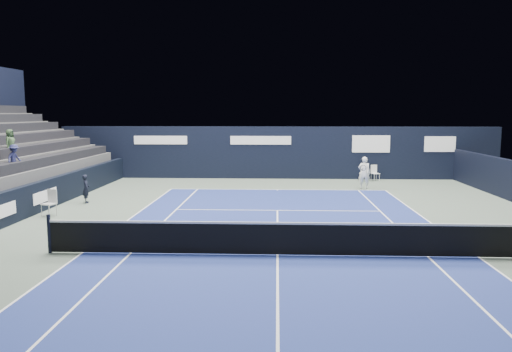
% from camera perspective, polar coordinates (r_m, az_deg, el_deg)
% --- Properties ---
extents(ground, '(48.00, 48.00, 0.00)m').
position_cam_1_polar(ground, '(15.88, 2.47, -7.05)').
color(ground, '#4E5D52').
rests_on(ground, ground).
extents(court_surface, '(10.97, 23.77, 0.01)m').
position_cam_1_polar(court_surface, '(13.95, 2.47, -9.06)').
color(court_surface, navy).
rests_on(court_surface, ground).
extents(folding_chair_back_a, '(0.52, 0.54, 0.92)m').
position_cam_1_polar(folding_chair_back_a, '(29.78, 13.37, 0.66)').
color(folding_chair_back_a, white).
rests_on(folding_chair_back_a, ground).
extents(folding_chair_back_b, '(0.59, 0.58, 1.04)m').
position_cam_1_polar(folding_chair_back_b, '(29.38, 12.27, 0.56)').
color(folding_chair_back_b, white).
rests_on(folding_chair_back_b, ground).
extents(line_judge_chair, '(0.56, 0.55, 1.01)m').
position_cam_1_polar(line_judge_chair, '(20.63, -22.45, -2.64)').
color(line_judge_chair, silver).
rests_on(line_judge_chair, ground).
extents(line_judge, '(0.46, 0.54, 1.24)m').
position_cam_1_polar(line_judge, '(23.00, -18.85, -1.39)').
color(line_judge, black).
rests_on(line_judge, ground).
extents(court_markings, '(11.03, 23.83, 0.00)m').
position_cam_1_polar(court_markings, '(13.95, 2.47, -9.03)').
color(court_markings, white).
rests_on(court_markings, court_surface).
extents(tennis_net, '(12.90, 0.10, 1.10)m').
position_cam_1_polar(tennis_net, '(13.81, 2.49, -7.04)').
color(tennis_net, black).
rests_on(tennis_net, ground).
extents(back_sponsor_wall, '(26.00, 0.63, 3.10)m').
position_cam_1_polar(back_sponsor_wall, '(29.98, 2.48, 2.70)').
color(back_sponsor_wall, black).
rests_on(back_sponsor_wall, ground).
extents(side_barrier_left, '(0.33, 22.00, 1.20)m').
position_cam_1_polar(side_barrier_left, '(21.81, -23.37, -2.11)').
color(side_barrier_left, black).
rests_on(side_barrier_left, ground).
extents(tennis_player, '(0.68, 0.87, 1.67)m').
position_cam_1_polar(tennis_player, '(26.38, 12.26, 0.37)').
color(tennis_player, white).
rests_on(tennis_player, ground).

